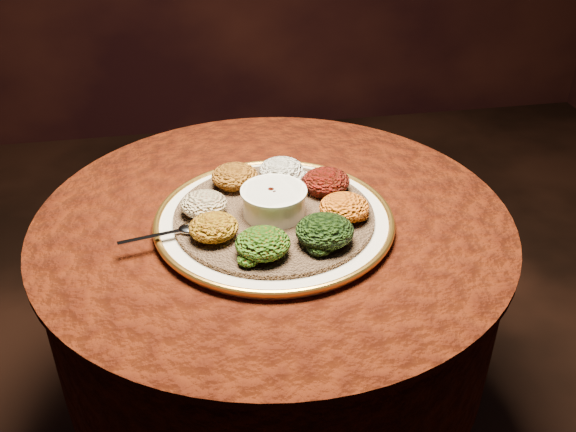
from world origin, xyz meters
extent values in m
cylinder|color=black|center=(0.00, 0.00, 0.34)|extent=(0.12, 0.12, 0.68)
cylinder|color=black|center=(0.00, 0.00, 0.70)|extent=(0.80, 0.80, 0.04)
cylinder|color=#3A1004|center=(0.00, 0.00, 0.56)|extent=(0.93, 0.93, 0.34)
cylinder|color=#3A1004|center=(0.00, 0.00, 0.73)|extent=(0.96, 0.96, 0.01)
cylinder|color=white|center=(0.00, -0.04, 0.74)|extent=(0.45, 0.45, 0.02)
torus|color=gold|center=(0.00, -0.04, 0.75)|extent=(0.47, 0.47, 0.01)
cylinder|color=#876043|center=(0.00, -0.04, 0.76)|extent=(0.51, 0.51, 0.01)
cylinder|color=white|center=(0.00, -0.04, 0.79)|extent=(0.12, 0.12, 0.05)
cylinder|color=white|center=(0.00, -0.04, 0.81)|extent=(0.13, 0.13, 0.01)
cylinder|color=#510C04|center=(0.00, -0.04, 0.80)|extent=(0.10, 0.10, 0.01)
ellipsoid|color=silver|center=(-0.17, -0.07, 0.77)|extent=(0.05, 0.04, 0.01)
cube|color=silver|center=(-0.23, -0.08, 0.77)|extent=(0.13, 0.04, 0.00)
ellipsoid|color=white|center=(0.03, 0.09, 0.78)|extent=(0.09, 0.09, 0.05)
ellipsoid|color=black|center=(0.11, 0.03, 0.79)|extent=(0.10, 0.09, 0.05)
ellipsoid|color=orange|center=(0.13, -0.07, 0.79)|extent=(0.10, 0.09, 0.05)
ellipsoid|color=black|center=(0.07, -0.15, 0.79)|extent=(0.11, 0.10, 0.05)
ellipsoid|color=#A2320A|center=(-0.04, -0.16, 0.79)|extent=(0.10, 0.09, 0.05)
ellipsoid|color=#A8740E|center=(-0.12, -0.10, 0.78)|extent=(0.09, 0.09, 0.04)
ellipsoid|color=maroon|center=(-0.14, -0.01, 0.78)|extent=(0.09, 0.09, 0.04)
ellipsoid|color=#9C5512|center=(-0.07, 0.08, 0.79)|extent=(0.10, 0.09, 0.05)
camera|label=1|loc=(-0.16, -1.07, 1.43)|focal=40.00mm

